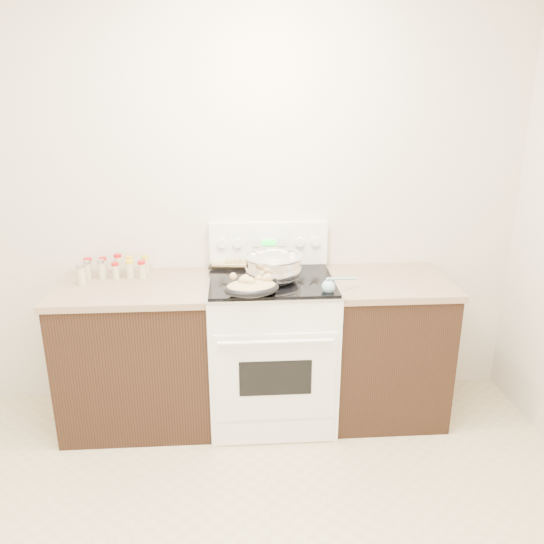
{
  "coord_description": "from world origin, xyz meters",
  "views": [
    {
      "loc": [
        0.15,
        -1.6,
        1.99
      ],
      "look_at": [
        0.35,
        1.37,
        1.0
      ],
      "focal_mm": 35.0,
      "sensor_mm": 36.0,
      "label": 1
    }
  ],
  "objects": [
    {
      "name": "spice_jars",
      "position": [
        -0.63,
        1.57,
        0.98
      ],
      "size": [
        0.4,
        0.24,
        0.13
      ],
      "color": "#BFB28C",
      "rests_on": "counter_left"
    },
    {
      "name": "blue_ladle",
      "position": [
        0.67,
        1.18,
        0.98
      ],
      "size": [
        0.24,
        0.18,
        0.1
      ],
      "color": "#7DAABA",
      "rests_on": "kitchen_range"
    },
    {
      "name": "roasting_pan",
      "position": [
        0.22,
        1.14,
        0.99
      ],
      "size": [
        0.35,
        0.27,
        0.11
      ],
      "color": "black",
      "rests_on": "kitchen_range"
    },
    {
      "name": "counter_right",
      "position": [
        1.08,
        1.43,
        0.46
      ],
      "size": [
        0.73,
        0.67,
        0.92
      ],
      "color": "black",
      "rests_on": "ground"
    },
    {
      "name": "mixing_bowl",
      "position": [
        0.36,
        1.38,
        1.02
      ],
      "size": [
        0.35,
        0.35,
        0.2
      ],
      "color": "silver",
      "rests_on": "kitchen_range"
    },
    {
      "name": "kitchen_range",
      "position": [
        0.35,
        1.42,
        0.49
      ],
      "size": [
        0.78,
        0.73,
        1.22
      ],
      "color": "white",
      "rests_on": "ground"
    },
    {
      "name": "counter_left",
      "position": [
        -0.48,
        1.43,
        0.46
      ],
      "size": [
        0.93,
        0.67,
        0.92
      ],
      "color": "black",
      "rests_on": "ground"
    },
    {
      "name": "wooden_spoon",
      "position": [
        0.21,
        1.27,
        0.95
      ],
      "size": [
        0.16,
        0.21,
        0.04
      ],
      "color": "#B27451",
      "rests_on": "kitchen_range"
    },
    {
      "name": "baking_sheet",
      "position": [
        0.16,
        1.7,
        0.96
      ],
      "size": [
        0.38,
        0.29,
        0.06
      ],
      "color": "black",
      "rests_on": "kitchen_range"
    },
    {
      "name": "room_shell",
      "position": [
        0.0,
        0.0,
        1.7
      ],
      "size": [
        4.1,
        3.6,
        2.75
      ],
      "color": "beige",
      "rests_on": "ground"
    }
  ]
}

